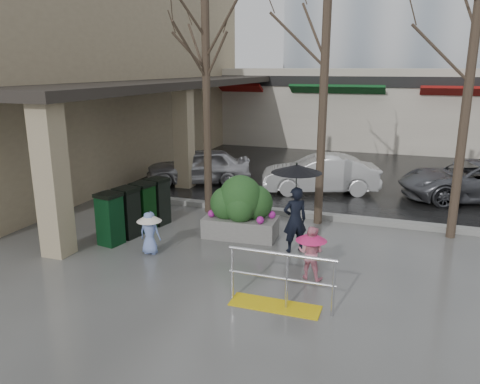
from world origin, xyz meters
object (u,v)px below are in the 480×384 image
Objects in this scene: child_blue at (150,229)px; planter at (241,208)px; tree_mideast at (476,30)px; tree_midwest at (327,18)px; tree_west at (205,28)px; news_boxes at (135,209)px; woman at (296,198)px; car_b at (320,174)px; car_a at (199,166)px; child_pink at (311,249)px; car_c at (474,180)px; handrail at (279,287)px.

planter is (1.57, 1.72, 0.15)m from child_blue.
tree_midwest is at bearing 180.00° from tree_mideast.
tree_west is 2.96× the size of news_boxes.
woman reaches higher than car_b.
tree_west is 1.84× the size of car_a.
tree_west is at bearing -180.00° from tree_midwest.
tree_midwest is at bearing -8.74° from car_b.
car_c reaches higher than child_pink.
tree_west is 6.85× the size of child_blue.
tree_west reaches higher than woman.
handrail is 9.32m from car_a.
planter is (1.58, -1.67, -4.34)m from tree_west.
woman is at bearing 12.85° from news_boxes.
planter is at bearing -161.27° from tree_mideast.
tree_west is at bearing -67.75° from woman.
child_blue is at bearing -35.33° from news_boxes.
tree_west is 6.28× the size of child_pink.
tree_midwest is 6.47× the size of child_pink.
woman reaches higher than news_boxes.
tree_west is 1.50× the size of car_c.
handrail is 0.92× the size of woman.
tree_mideast reaches higher than news_boxes.
car_c is at bearing 27.56° from tree_west.
news_boxes is (-4.65, 1.14, 0.01)m from child_pink.
child_pink is at bearing -44.87° from car_c.
car_a reaches higher than child_pink.
planter reaches higher than child_blue.
tree_west is 5.12m from news_boxes.
tree_mideast is 3.55× the size of planter.
news_boxes is (-4.04, -0.12, -0.64)m from woman.
child_pink is 0.59× the size of planter.
handrail is 7.52m from tree_west.
tree_west is 3.71× the size of planter.
car_b is (2.66, 6.59, 0.04)m from child_blue.
woman reaches higher than planter.
car_a is at bearing 108.28° from news_boxes.
planter is 0.50× the size of car_a.
planter is 0.80× the size of news_boxes.
tree_mideast is at bearing 28.33° from news_boxes.
tree_west is at bearing 77.94° from news_boxes.
news_boxes is at bearing -162.78° from tree_mideast.
handrail is 0.29× the size of tree_mideast.
car_a is (-1.68, 6.43, 0.04)m from child_blue.
handrail is 0.83× the size of news_boxes.
child_blue is at bearing -133.27° from tree_midwest.
car_c is (8.42, 6.20, 0.00)m from news_boxes.
car_b reaches higher than news_boxes.
woman is at bearing -14.08° from car_b.
car_a is 0.97× the size of car_b.
woman reaches higher than child_blue.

